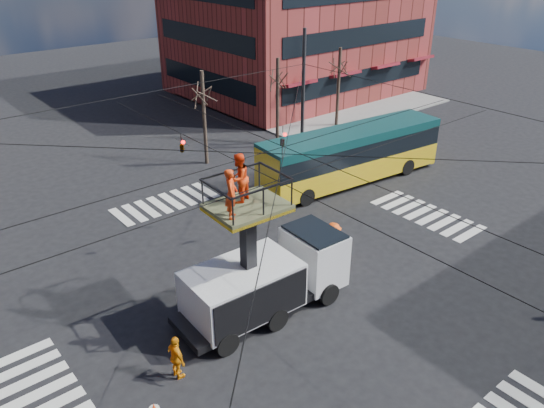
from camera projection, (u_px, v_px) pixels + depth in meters
The scene contains 12 objects.
ground at pixel (283, 284), 22.43m from camera, with size 120.00×120.00×0.00m, color black.
sidewalk_ne at pixel (308, 97), 48.83m from camera, with size 18.00×18.00×0.12m, color slate.
crosswalks at pixel (283, 284), 22.42m from camera, with size 22.40×22.40×0.02m, color silver, non-canonical shape.
building_ne at pixel (296, 14), 48.33m from camera, with size 20.06×16.06×14.00m.
overhead_network at pixel (276, 190), 20.74m from camera, with size 24.24×24.24×8.00m.
tree_a at pixel (203, 93), 32.52m from camera, with size 2.00×2.00×6.00m.
tree_b at pixel (278, 78), 35.93m from camera, with size 2.00×2.00×6.00m.
tree_c at pixel (339, 66), 39.33m from camera, with size 2.00×2.00×6.00m.
utility_truck at pixel (266, 264), 19.98m from camera, with size 7.09×2.89×6.64m.
city_bus at pixel (351, 154), 31.26m from camera, with size 12.17×3.85×3.20m.
worker_ground at pixel (176, 358), 17.33m from camera, with size 0.96×0.40×1.64m, color orange.
flagger at pixel (333, 243), 23.57m from camera, with size 1.27×0.73×1.97m, color #FF5110.
Camera 1 is at (-12.11, -14.03, 13.08)m, focal length 35.00 mm.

